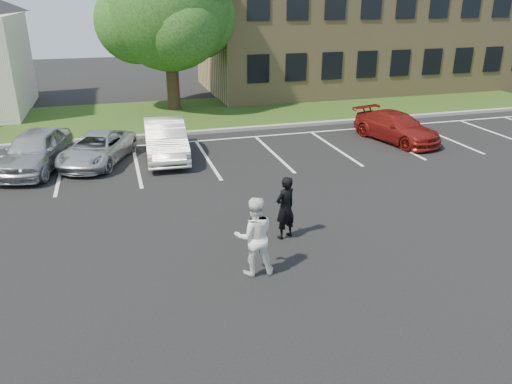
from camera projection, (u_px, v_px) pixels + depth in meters
ground_plane at (267, 250)px, 13.01m from camera, size 90.00×90.00×0.00m
curb at (191, 133)px, 23.68m from camera, size 40.00×0.30×0.15m
grass_strip at (179, 115)px, 27.25m from camera, size 44.00×8.00×0.08m
stall_lines at (235, 149)px, 21.35m from camera, size 34.00×5.36×0.01m
office_building at (364, 25)px, 34.71m from camera, size 22.40×10.40×8.30m
tree at (170, 11)px, 26.67m from camera, size 7.80×7.20×8.80m
man_black_suit at (285, 208)px, 13.37m from camera, size 0.76×0.64×1.76m
man_white_shirt at (254, 236)px, 11.60m from camera, size 1.01×0.82×1.94m
car_silver_west at (35, 150)px, 18.67m from camera, size 2.88×4.75×1.51m
car_silver_minivan at (97, 149)px, 19.48m from camera, size 3.42×4.64×1.17m
car_white_sedan at (166, 139)px, 20.10m from camera, size 1.81×4.62×1.50m
car_red_compact at (397, 127)px, 22.38m from camera, size 2.81×4.70×1.28m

